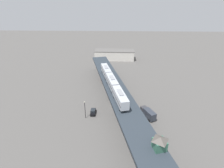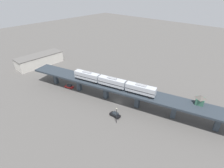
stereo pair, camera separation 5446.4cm
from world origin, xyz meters
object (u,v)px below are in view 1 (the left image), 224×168
at_px(subway_train, 112,82).
at_px(delivery_truck, 148,113).
at_px(signal_hut, 160,143).
at_px(street_car_black, 93,112).
at_px(street_car_red, 103,78).
at_px(street_lamp, 85,108).
at_px(warehouse_building, 114,55).

distance_m(subway_train, delivery_truck, 18.39).
xyz_separation_m(signal_hut, street_car_black, (-19.16, 24.05, -8.32)).
xyz_separation_m(subway_train, signal_hut, (12.26, -31.86, -0.74)).
relative_size(subway_train, signal_hut, 9.34).
height_order(street_car_red, street_lamp, street_lamp).
bearing_deg(delivery_truck, street_lamp, -176.72).
bearing_deg(subway_train, street_lamp, -131.39).
xyz_separation_m(street_car_black, street_car_red, (1.16, 31.64, 0.00)).
bearing_deg(street_lamp, street_car_red, 84.10).
height_order(street_car_black, delivery_truck, delivery_truck).
relative_size(street_car_black, street_car_red, 0.94).
bearing_deg(subway_train, warehouse_building, 90.55).
bearing_deg(delivery_truck, warehouse_building, 101.32).
bearing_deg(signal_hut, subway_train, 111.06).
bearing_deg(subway_train, street_car_red, 103.54).
height_order(street_car_red, warehouse_building, warehouse_building).
height_order(subway_train, delivery_truck, subway_train).
relative_size(street_car_black, warehouse_building, 0.15).
xyz_separation_m(subway_train, street_car_black, (-6.89, -7.81, -9.06)).
xyz_separation_m(subway_train, street_car_red, (-5.74, 23.82, -9.06)).
relative_size(street_car_red, street_lamp, 0.68).
xyz_separation_m(street_car_red, street_lamp, (-3.55, -34.37, 3.17)).
distance_m(street_lamp, warehouse_building, 72.81).
bearing_deg(street_lamp, warehouse_building, 83.14).
bearing_deg(signal_hut, street_lamp, 135.32).
distance_m(signal_hut, delivery_truck, 23.88).
bearing_deg(street_car_red, street_car_black, -92.09).
height_order(subway_train, street_car_black, subway_train).
bearing_deg(street_car_red, signal_hut, -72.08).
xyz_separation_m(street_car_black, street_lamp, (-2.40, -2.73, 3.17)).
height_order(signal_hut, delivery_truck, signal_hut).
distance_m(street_car_red, delivery_truck, 38.31).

